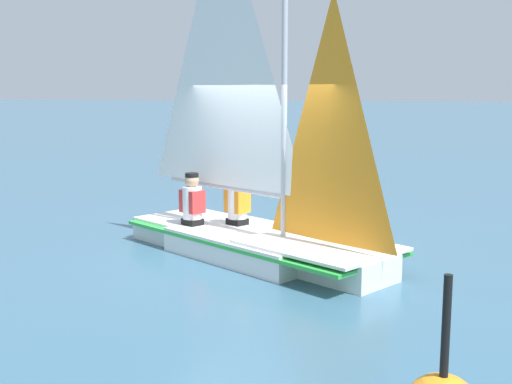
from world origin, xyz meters
name	(u,v)px	position (x,y,z in m)	size (l,w,h in m)	color
ground_plane	(256,256)	(0.00, 0.00, 0.00)	(260.00, 260.00, 0.00)	#38607A
sailboat_main	(253,202)	(-0.05, 0.03, 0.80)	(4.56, 3.47, 5.34)	white
sailor_helm	(237,207)	(-0.44, 0.44, 0.63)	(0.42, 0.41, 1.16)	black
sailor_crew	(192,207)	(-1.10, 0.22, 0.63)	(0.42, 0.41, 1.16)	black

